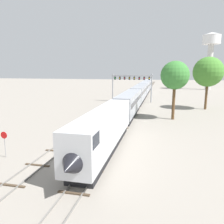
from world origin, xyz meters
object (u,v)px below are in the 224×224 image
passenger_train (139,93)px  trackside_tree_left (208,72)px  signal_gantry (132,81)px  stop_sign (4,141)px  trackside_tree_mid (175,76)px  water_tower (211,47)px

passenger_train → trackside_tree_left: 20.07m
signal_gantry → trackside_tree_left: 21.13m
signal_gantry → trackside_tree_left: trackside_tree_left is taller
signal_gantry → stop_sign: (-7.75, -45.07, -4.28)m
signal_gantry → trackside_tree_left: size_ratio=0.98×
signal_gantry → trackside_tree_mid: bearing=-63.3°
signal_gantry → water_tower: 60.26m
water_tower → trackside_tree_left: 60.78m
stop_sign → trackside_tree_mid: trackside_tree_mid is taller
signal_gantry → trackside_tree_mid: 24.40m
signal_gantry → water_tower: size_ratio=0.45×
water_tower → stop_sign: 104.13m
passenger_train → signal_gantry: bearing=-172.6°
water_tower → trackside_tree_mid: water_tower is taller
passenger_train → trackside_tree_left: bearing=-27.9°
trackside_tree_left → signal_gantry: bearing=155.7°
passenger_train → stop_sign: bearing=-102.4°
water_tower → trackside_tree_mid: bearing=-105.4°
stop_sign → trackside_tree_left: (26.85, 36.46, 7.02)m
stop_sign → trackside_tree_left: size_ratio=0.23×
passenger_train → stop_sign: 46.46m
water_tower → trackside_tree_left: size_ratio=2.14×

